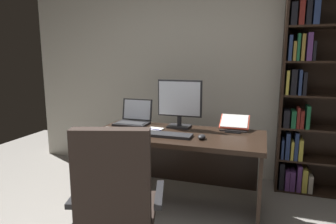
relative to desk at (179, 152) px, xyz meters
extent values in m
cube|color=beige|center=(0.17, 0.98, 0.74)|extent=(4.97, 0.12, 2.57)
cube|color=black|center=(0.00, -0.08, 0.19)|extent=(1.56, 0.71, 0.04)
cube|color=black|center=(-0.75, -0.08, -0.19)|extent=(0.03, 0.65, 0.71)
cube|color=black|center=(0.75, -0.08, -0.19)|extent=(0.03, 0.65, 0.71)
cube|color=black|center=(0.00, 0.26, -0.15)|extent=(1.44, 0.03, 0.50)
cube|color=black|center=(0.91, 0.75, 0.50)|extent=(0.02, 0.31, 2.09)
cube|color=black|center=(1.33, 0.90, 0.50)|extent=(0.86, 0.01, 2.09)
cube|color=black|center=(1.33, 0.75, -0.53)|extent=(0.81, 0.29, 0.02)
cube|color=black|center=(0.97, 0.69, -0.37)|extent=(0.05, 0.17, 0.29)
cube|color=#512D66|center=(1.03, 0.72, -0.41)|extent=(0.05, 0.22, 0.22)
cube|color=#512D66|center=(1.08, 0.72, -0.41)|extent=(0.05, 0.23, 0.21)
cube|color=#512D66|center=(1.14, 0.71, -0.38)|extent=(0.04, 0.20, 0.28)
cube|color=gold|center=(1.20, 0.73, -0.39)|extent=(0.05, 0.24, 0.25)
cube|color=gray|center=(1.26, 0.71, -0.43)|extent=(0.04, 0.21, 0.19)
cube|color=black|center=(1.33, 0.75, -0.19)|extent=(0.81, 0.29, 0.02)
cube|color=navy|center=(0.96, 0.72, -0.07)|extent=(0.03, 0.22, 0.21)
cube|color=navy|center=(1.01, 0.70, -0.03)|extent=(0.04, 0.19, 0.28)
cube|color=gold|center=(1.05, 0.70, -0.07)|extent=(0.03, 0.19, 0.20)
cube|color=navy|center=(1.09, 0.72, -0.03)|extent=(0.04, 0.23, 0.29)
cube|color=gold|center=(1.14, 0.71, -0.06)|extent=(0.04, 0.21, 0.22)
cube|color=black|center=(1.33, 0.75, 0.16)|extent=(0.81, 0.29, 0.02)
cube|color=black|center=(0.98, 0.71, 0.26)|extent=(0.06, 0.21, 0.18)
cube|color=#195633|center=(1.04, 0.71, 0.26)|extent=(0.04, 0.20, 0.18)
cube|color=maroon|center=(1.09, 0.70, 0.28)|extent=(0.03, 0.18, 0.22)
cube|color=maroon|center=(1.12, 0.71, 0.26)|extent=(0.03, 0.20, 0.19)
cube|color=#195633|center=(1.18, 0.70, 0.29)|extent=(0.04, 0.18, 0.24)
cube|color=black|center=(1.33, 0.75, 0.50)|extent=(0.81, 0.29, 0.02)
cube|color=gold|center=(0.96, 0.72, 0.64)|extent=(0.03, 0.23, 0.25)
cube|color=black|center=(1.02, 0.72, 0.64)|extent=(0.05, 0.22, 0.26)
cube|color=navy|center=(1.08, 0.72, 0.64)|extent=(0.03, 0.22, 0.26)
cube|color=black|center=(1.12, 0.70, 0.63)|extent=(0.03, 0.18, 0.23)
cube|color=black|center=(1.33, 0.75, 0.85)|extent=(0.81, 0.29, 0.02)
cube|color=navy|center=(0.96, 0.73, 0.98)|extent=(0.03, 0.24, 0.25)
cube|color=olive|center=(1.01, 0.69, 0.95)|extent=(0.03, 0.17, 0.19)
cube|color=#195633|center=(1.04, 0.70, 0.99)|extent=(0.03, 0.18, 0.26)
cube|color=olive|center=(1.08, 0.70, 0.99)|extent=(0.03, 0.19, 0.26)
cube|color=#512D66|center=(1.14, 0.72, 1.00)|extent=(0.05, 0.22, 0.27)
cube|color=black|center=(1.18, 0.72, 0.95)|extent=(0.03, 0.23, 0.19)
cube|color=black|center=(1.33, 0.75, 1.19)|extent=(0.81, 0.29, 0.02)
cube|color=black|center=(0.98, 0.71, 1.31)|extent=(0.06, 0.21, 0.22)
cube|color=maroon|center=(1.04, 0.71, 1.34)|extent=(0.05, 0.21, 0.28)
cube|color=black|center=(1.11, 0.71, 1.32)|extent=(0.05, 0.21, 0.23)
cube|color=navy|center=(1.17, 0.70, 1.33)|extent=(0.06, 0.20, 0.26)
cube|color=#2D231E|center=(-0.18, -0.90, -0.16)|extent=(0.62, 0.60, 0.07)
cube|color=#2D231E|center=(-0.12, -1.10, 0.18)|extent=(0.48, 0.23, 0.60)
cube|color=#232326|center=(-0.44, -0.99, -0.03)|extent=(0.16, 0.38, 0.04)
cube|color=#232326|center=(0.09, -0.82, -0.03)|extent=(0.16, 0.38, 0.04)
cube|color=#232326|center=(-0.04, 0.15, 0.22)|extent=(0.22, 0.16, 0.02)
cylinder|color=#232326|center=(-0.04, 0.15, 0.27)|extent=(0.04, 0.04, 0.09)
cube|color=#232326|center=(-0.04, 0.16, 0.50)|extent=(0.44, 0.02, 0.36)
cube|color=silver|center=(-0.04, 0.14, 0.50)|extent=(0.41, 0.00, 0.33)
cube|color=#232326|center=(-0.54, 0.11, 0.22)|extent=(0.33, 0.24, 0.02)
cube|color=#2D2D30|center=(-0.54, 0.09, 0.23)|extent=(0.28, 0.13, 0.00)
cube|color=#232326|center=(-0.54, 0.26, 0.34)|extent=(0.33, 0.05, 0.23)
cube|color=silver|center=(-0.54, 0.25, 0.34)|extent=(0.30, 0.04, 0.20)
cube|color=#232326|center=(-0.04, -0.20, 0.22)|extent=(0.42, 0.15, 0.02)
ellipsoid|color=#232326|center=(0.26, -0.20, 0.23)|extent=(0.06, 0.10, 0.04)
cube|color=#232326|center=(0.48, 0.13, 0.21)|extent=(0.14, 0.12, 0.01)
cube|color=#232326|center=(0.48, 0.09, 0.23)|extent=(0.24, 0.01, 0.01)
cube|color=#DB422D|center=(0.48, 0.23, 0.29)|extent=(0.27, 0.20, 0.11)
cube|color=silver|center=(0.48, 0.23, 0.29)|extent=(0.25, 0.18, 0.09)
cube|color=#DB422D|center=(-0.59, -0.26, 0.21)|extent=(0.24, 0.29, 0.01)
cube|color=#DB422D|center=(-0.37, -0.25, 0.21)|extent=(0.24, 0.29, 0.01)
cube|color=silver|center=(-0.59, -0.26, 0.22)|extent=(0.22, 0.27, 0.02)
cube|color=silver|center=(-0.37, -0.25, 0.22)|extent=(0.22, 0.27, 0.02)
cylinder|color=#B7B7BC|center=(-0.48, -0.25, 0.22)|extent=(0.03, 0.25, 0.02)
cube|color=silver|center=(-0.25, -0.06, 0.21)|extent=(0.17, 0.22, 0.01)
cylinder|color=navy|center=(-0.23, -0.06, 0.22)|extent=(0.14, 0.04, 0.01)
camera|label=1|loc=(0.73, -2.60, 0.89)|focal=31.56mm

